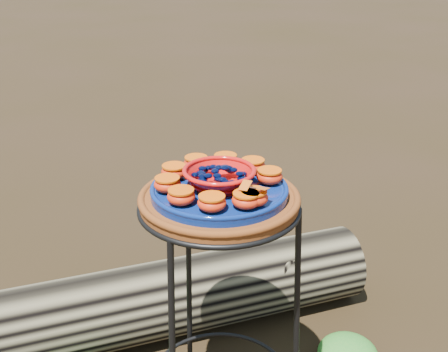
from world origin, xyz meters
name	(u,v)px	position (x,y,z in m)	size (l,w,h in m)	color
plant_stand	(220,323)	(0.00, 0.00, 0.35)	(0.44, 0.44, 0.70)	black
terracotta_saucer	(219,201)	(0.00, 0.00, 0.72)	(0.39, 0.39, 0.03)	#632E0C
cobalt_plate	(219,191)	(0.00, 0.00, 0.74)	(0.33, 0.33, 0.02)	#071748
red_bowl	(219,178)	(0.00, 0.00, 0.78)	(0.17, 0.17, 0.05)	red
glass_gems	(219,165)	(0.00, 0.00, 0.81)	(0.13, 0.13, 0.02)	black
orange_half_0	(254,198)	(0.03, -0.12, 0.77)	(0.06, 0.06, 0.04)	#B1330D
orange_half_1	(269,176)	(0.12, -0.03, 0.77)	(0.06, 0.06, 0.04)	#B1330D
orange_half_2	(253,166)	(0.12, 0.04, 0.77)	(0.06, 0.06, 0.04)	#B1330D
orange_half_3	(225,161)	(0.07, 0.10, 0.77)	(0.06, 0.06, 0.04)	#B1330D
orange_half_4	(196,163)	(0.00, 0.13, 0.77)	(0.06, 0.06, 0.04)	#B1330D
orange_half_5	(174,172)	(-0.08, 0.10, 0.77)	(0.06, 0.06, 0.04)	#B1330D
orange_half_6	(167,184)	(-0.12, 0.03, 0.77)	(0.06, 0.06, 0.04)	#B1330D
orange_half_7	(181,197)	(-0.12, -0.04, 0.77)	(0.06, 0.06, 0.04)	#B1330D
orange_half_8	(212,203)	(-0.07, -0.10, 0.77)	(0.06, 0.06, 0.04)	#B1330D
orange_half_9	(246,200)	(0.00, -0.13, 0.77)	(0.06, 0.06, 0.04)	#B1330D
butterfly	(254,188)	(0.03, -0.12, 0.80)	(0.08, 0.05, 0.01)	#C6510F
driftwood_log	(168,298)	(0.02, 0.45, 0.14)	(1.45, 0.38, 0.27)	black
foliage_back	(128,307)	(-0.10, 0.54, 0.08)	(0.31, 0.31, 0.16)	#226C20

